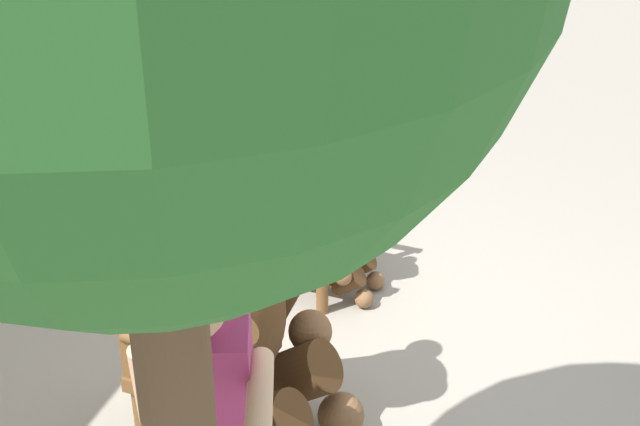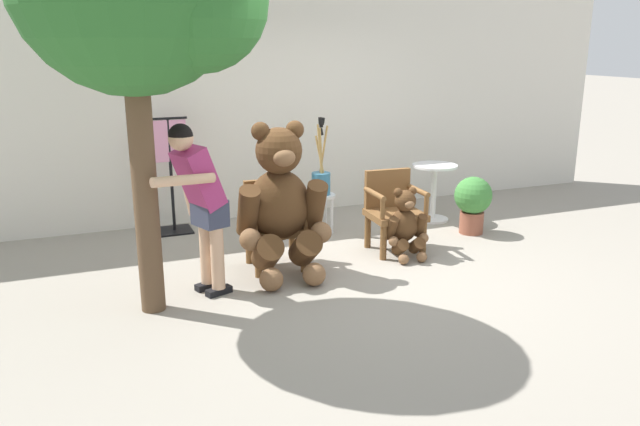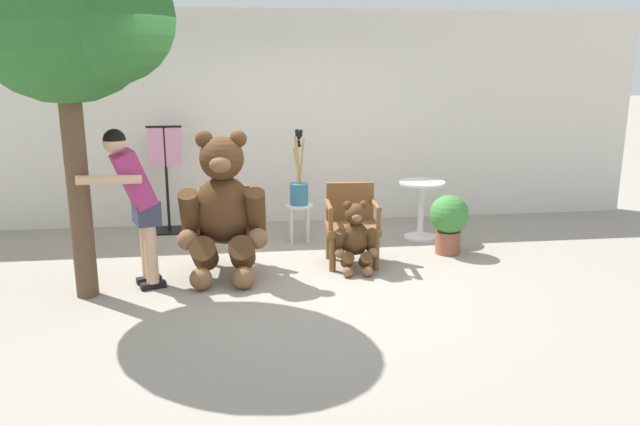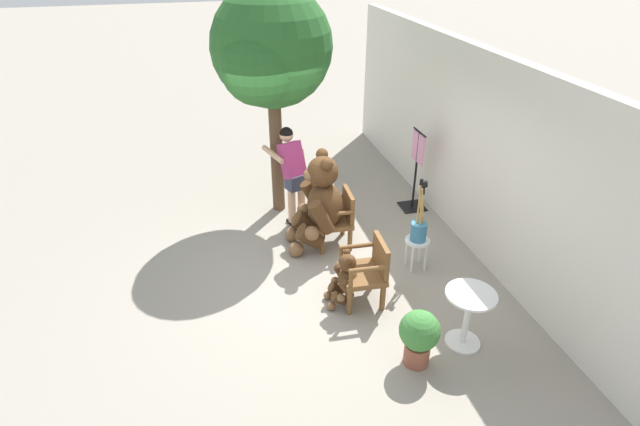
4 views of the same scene
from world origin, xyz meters
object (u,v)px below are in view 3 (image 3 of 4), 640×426
Objects in this scene: round_side_table at (421,203)px; wooden_chair_right at (351,222)px; patio_tree at (69,4)px; potted_plant at (449,220)px; teddy_bear_small at (356,237)px; person_visitor at (135,195)px; teddy_bear_large at (223,207)px; white_stool at (299,213)px; clothing_display_stand at (167,177)px; brush_bucket at (299,189)px; wooden_chair_left at (225,226)px.

wooden_chair_right is at bearing -141.06° from round_side_table.
potted_plant is at bearing 13.26° from patio_tree.
teddy_bear_small is 0.48× the size of person_visitor.
wooden_chair_right is at bearing 10.90° from teddy_bear_large.
teddy_bear_large reaches higher than white_stool.
person_visitor is 2.06m from clothing_display_stand.
white_stool is at bearing 177.38° from round_side_table.
person_visitor reaches higher than potted_plant.
clothing_display_stand is (-1.62, 0.67, 0.07)m from brush_bucket.
potted_plant reaches higher than white_stool.
white_stool is (1.69, 1.38, -0.56)m from person_visitor.
round_side_table is 3.22m from clothing_display_stand.
brush_bucket reaches higher than clothing_display_stand.
person_visitor reaches higher than wooden_chair_right.
white_stool is (0.88, 1.16, -0.37)m from teddy_bear_large.
round_side_table is (1.50, -0.07, 0.09)m from white_stool.
teddy_bear_small is 1.63× the size of white_stool.
white_stool is 1.79m from potted_plant.
teddy_bear_small is at bearing -68.00° from white_stool.
brush_bucket is at bearing 39.25° from person_visitor.
wooden_chair_right is at bearing -170.94° from potted_plant.
clothing_display_stand is at bearing 88.27° from person_visitor.
patio_tree is 2.61× the size of clothing_display_stand.
wooden_chair_right is 0.58× the size of teddy_bear_large.
brush_bucket is at bearing 118.29° from wooden_chair_right.
wooden_chair_left is 1.76m from clothing_display_stand.
clothing_display_stand is (-2.10, 1.85, 0.35)m from teddy_bear_small.
clothing_display_stand reaches higher than white_stool.
patio_tree reaches higher than round_side_table.
wooden_chair_right is 0.24× the size of patio_tree.
brush_bucket is at bearing 156.60° from potted_plant.
person_visitor is 1.70× the size of brush_bucket.
wooden_chair_left is 1.26× the size of potted_plant.
wooden_chair_right is 2.27m from person_visitor.
teddy_bear_large is 3.24× the size of white_stool.
teddy_bear_small is 1.04× the size of round_side_table.
brush_bucket is 0.26× the size of patio_tree.
person_visitor is at bearing 27.87° from patio_tree.
wooden_chair_right reaches higher than white_stool.
brush_bucket is at bearing -74.41° from white_stool.
teddy_bear_large is at bearing 19.70° from patio_tree.
brush_bucket reaches higher than teddy_bear_small.
wooden_chair_right is at bearing 88.79° from teddy_bear_small.
potted_plant is 3.56m from clothing_display_stand.
clothing_display_stand reaches higher than teddy_bear_small.
patio_tree reaches higher than brush_bucket.
potted_plant is (2.51, 0.18, -0.07)m from wooden_chair_left.
patio_tree is at bearing -164.88° from wooden_chair_right.
patio_tree is 4.42m from potted_plant.
teddy_bear_small is 1.25m from potted_plant.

